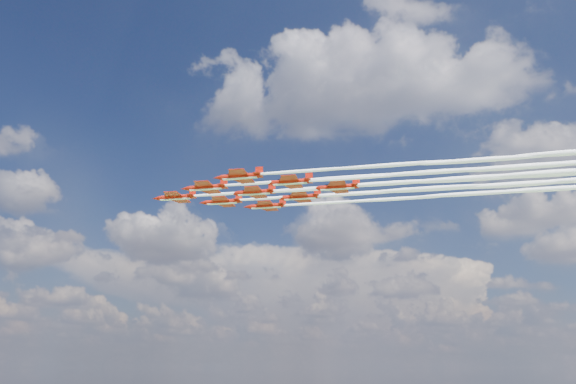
{
  "coord_description": "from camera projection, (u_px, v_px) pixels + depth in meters",
  "views": [
    {
      "loc": [
        43.04,
        -128.58,
        38.92
      ],
      "look_at": [
        2.12,
        0.0,
        81.27
      ],
      "focal_mm": 35.0,
      "sensor_mm": 36.0,
      "label": 1
    }
  ],
  "objects": [
    {
      "name": "jet_row3_starb",
      "position": [
        550.0,
        189.0,
        138.78
      ],
      "size": [
        152.2,
        21.07,
        2.96
      ],
      "rotation": [
        0.0,
        0.0,
        0.1
      ],
      "color": "#AD1509"
    },
    {
      "name": "jet_lead",
      "position": [
        467.0,
        179.0,
        131.07
      ],
      "size": [
        152.2,
        21.07,
        2.96
      ],
      "rotation": [
        0.0,
        0.0,
        0.1
      ],
      "color": "#AD1509"
    },
    {
      "name": "jet_row3_centre",
      "position": [
        563.0,
        173.0,
        126.97
      ],
      "size": [
        152.2,
        21.07,
        2.96
      ],
      "rotation": [
        0.0,
        0.0,
        0.1
      ],
      "color": "#AD1509"
    },
    {
      "name": "jet_row2_port",
      "position": [
        519.0,
        167.0,
        123.11
      ],
      "size": [
        152.2,
        21.07,
        2.96
      ],
      "rotation": [
        0.0,
        0.0,
        0.1
      ],
      "color": "#AD1509"
    },
    {
      "name": "jet_row2_starb",
      "position": [
        510.0,
        184.0,
        134.93
      ],
      "size": [
        152.2,
        21.07,
        2.96
      ],
      "rotation": [
        0.0,
        0.0,
        0.1
      ],
      "color": "#AD1509"
    }
  ]
}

